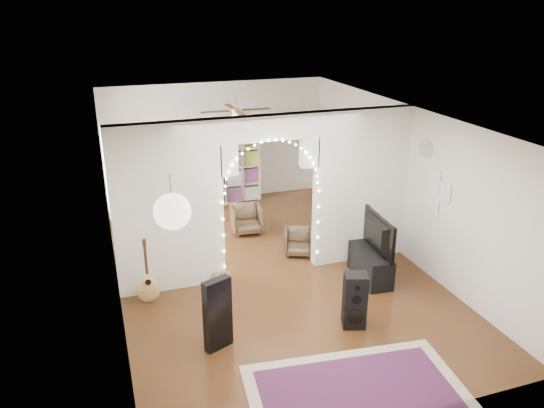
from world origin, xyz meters
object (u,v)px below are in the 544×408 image
object	(u,v)px
media_console	(370,265)
dining_chair_right	(299,242)
dining_table	(186,179)
bookcase	(223,167)
acoustic_guitar	(148,279)
dining_chair_left	(247,219)
floor_speaker	(355,300)

from	to	relation	value
media_console	dining_chair_right	bearing A→B (deg)	126.48
media_console	dining_chair_right	xyz separation A→B (m)	(-0.78, 1.26, -0.02)
media_console	dining_chair_right	size ratio (longest dim) A/B	1.96
dining_table	bookcase	bearing A→B (deg)	3.84
media_console	bookcase	xyz separation A→B (m)	(-1.42, 4.30, 0.59)
media_console	bookcase	bearing A→B (deg)	113.04
acoustic_guitar	media_console	xyz separation A→B (m)	(3.57, -0.43, -0.14)
bookcase	dining_chair_left	xyz separation A→B (m)	(0.01, -1.79, -0.57)
acoustic_guitar	media_console	world-z (taller)	acoustic_guitar
acoustic_guitar	dining_table	bearing A→B (deg)	78.34
acoustic_guitar	dining_chair_left	bearing A→B (deg)	50.94
dining_table	floor_speaker	bearing A→B (deg)	-77.37
media_console	dining_chair_left	bearing A→B (deg)	124.08
media_console	dining_chair_right	distance (m)	1.48
acoustic_guitar	bookcase	bearing A→B (deg)	68.10
bookcase	floor_speaker	bearing A→B (deg)	-102.78
bookcase	dining_chair_left	size ratio (longest dim) A/B	2.79
floor_speaker	dining_table	size ratio (longest dim) A/B	0.67
bookcase	dining_chair_right	size ratio (longest dim) A/B	3.31
acoustic_guitar	floor_speaker	xyz separation A→B (m)	(2.68, -1.58, 0.01)
bookcase	dining_chair_right	xyz separation A→B (m)	(0.64, -3.04, -0.61)
floor_speaker	dining_chair_right	bearing A→B (deg)	105.91
bookcase	dining_table	xyz separation A→B (m)	(-0.86, -0.09, -0.16)
dining_chair_right	dining_chair_left	bearing A→B (deg)	138.73
media_console	bookcase	world-z (taller)	bookcase
bookcase	dining_chair_left	world-z (taller)	bookcase
floor_speaker	media_console	size ratio (longest dim) A/B	0.82
floor_speaker	bookcase	world-z (taller)	bookcase
bookcase	dining_table	size ratio (longest dim) A/B	1.38
acoustic_guitar	media_console	distance (m)	3.60
dining_chair_left	media_console	bearing A→B (deg)	-55.87
dining_chair_left	bookcase	bearing A→B (deg)	95.25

